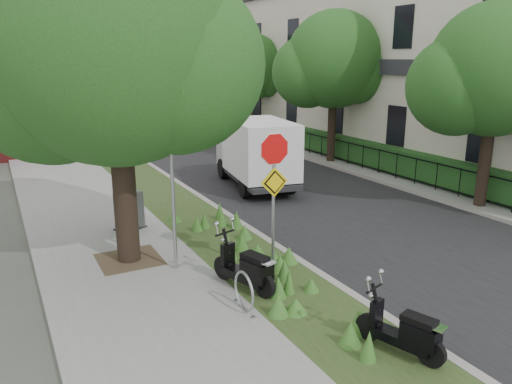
% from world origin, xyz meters
% --- Properties ---
extents(ground, '(120.00, 120.00, 0.00)m').
position_xyz_m(ground, '(0.00, 0.00, 0.00)').
color(ground, '#4C5147').
rests_on(ground, ground).
extents(sidewalk_near, '(3.50, 60.00, 0.12)m').
position_xyz_m(sidewalk_near, '(-4.25, 10.00, 0.06)').
color(sidewalk_near, gray).
rests_on(sidewalk_near, ground).
extents(verge, '(2.00, 60.00, 0.12)m').
position_xyz_m(verge, '(-1.50, 10.00, 0.06)').
color(verge, '#273F1B').
rests_on(verge, ground).
extents(kerb_near, '(0.20, 60.00, 0.13)m').
position_xyz_m(kerb_near, '(-0.50, 10.00, 0.07)').
color(kerb_near, '#9E9991').
rests_on(kerb_near, ground).
extents(road, '(7.00, 60.00, 0.01)m').
position_xyz_m(road, '(3.00, 10.00, 0.01)').
color(road, black).
rests_on(road, ground).
extents(kerb_far, '(0.20, 60.00, 0.13)m').
position_xyz_m(kerb_far, '(6.50, 10.00, 0.07)').
color(kerb_far, '#9E9991').
rests_on(kerb_far, ground).
extents(footpath_far, '(3.20, 60.00, 0.12)m').
position_xyz_m(footpath_far, '(8.20, 10.00, 0.06)').
color(footpath_far, gray).
rests_on(footpath_far, ground).
extents(street_tree_main, '(6.21, 5.54, 7.66)m').
position_xyz_m(street_tree_main, '(-4.08, 2.86, 4.80)').
color(street_tree_main, black).
rests_on(street_tree_main, ground).
extents(bare_post, '(0.08, 0.08, 4.00)m').
position_xyz_m(bare_post, '(-3.20, 1.80, 2.12)').
color(bare_post, '#A5A8AD').
rests_on(bare_post, ground).
extents(bike_hoop, '(0.06, 0.78, 0.77)m').
position_xyz_m(bike_hoop, '(-2.70, -0.60, 0.50)').
color(bike_hoop, '#A5A8AD').
rests_on(bike_hoop, ground).
extents(sign_assembly, '(0.94, 0.08, 3.22)m').
position_xyz_m(sign_assembly, '(-1.40, 0.58, 2.33)').
color(sign_assembly, '#A5A8AD').
rests_on(sign_assembly, ground).
extents(fence_far, '(0.04, 24.00, 1.00)m').
position_xyz_m(fence_far, '(7.20, 10.00, 0.67)').
color(fence_far, black).
rests_on(fence_far, ground).
extents(hedge_far, '(1.00, 24.00, 1.10)m').
position_xyz_m(hedge_far, '(7.90, 10.00, 0.67)').
color(hedge_far, '#1E4B1B').
rests_on(hedge_far, footpath_far).
extents(terrace_houses, '(7.40, 26.40, 8.20)m').
position_xyz_m(terrace_houses, '(11.49, 10.00, 4.16)').
color(terrace_houses, beige).
rests_on(terrace_houses, ground).
extents(far_tree_a, '(4.60, 4.10, 6.22)m').
position_xyz_m(far_tree_a, '(6.94, 2.05, 4.13)').
color(far_tree_a, black).
rests_on(far_tree_a, ground).
extents(far_tree_b, '(4.83, 4.31, 6.56)m').
position_xyz_m(far_tree_b, '(6.94, 10.05, 4.37)').
color(far_tree_b, black).
rests_on(far_tree_b, ground).
extents(far_tree_c, '(4.37, 3.89, 5.93)m').
position_xyz_m(far_tree_c, '(6.94, 18.04, 3.95)').
color(far_tree_c, black).
rests_on(far_tree_c, ground).
extents(scooter_near, '(0.68, 1.67, 0.82)m').
position_xyz_m(scooter_near, '(-2.24, 0.06, 0.52)').
color(scooter_near, black).
rests_on(scooter_near, ground).
extents(scooter_far, '(0.64, 1.50, 0.74)m').
position_xyz_m(scooter_far, '(-1.09, -3.15, 0.48)').
color(scooter_far, black).
rests_on(scooter_far, ground).
extents(box_truck, '(2.61, 4.99, 2.15)m').
position_xyz_m(box_truck, '(1.97, 7.76, 1.40)').
color(box_truck, '#262628').
rests_on(box_truck, ground).
extents(utility_cabinet, '(0.91, 0.78, 1.03)m').
position_xyz_m(utility_cabinet, '(-3.43, 4.96, 0.61)').
color(utility_cabinet, '#262628').
rests_on(utility_cabinet, ground).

